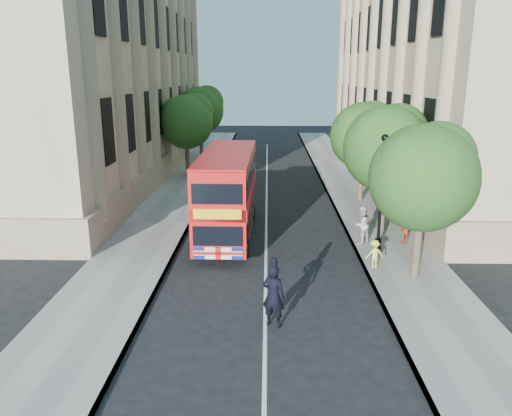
# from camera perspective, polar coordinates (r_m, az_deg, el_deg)

# --- Properties ---
(ground) EXTENTS (120.00, 120.00, 0.00)m
(ground) POSITION_cam_1_polar(r_m,az_deg,el_deg) (17.06, 1.07, -11.95)
(ground) COLOR black
(ground) RESTS_ON ground
(pavement_right) EXTENTS (3.50, 80.00, 0.12)m
(pavement_right) POSITION_cam_1_polar(r_m,az_deg,el_deg) (26.94, 13.51, -1.84)
(pavement_right) COLOR gray
(pavement_right) RESTS_ON ground
(pavement_left) EXTENTS (3.50, 80.00, 0.12)m
(pavement_left) POSITION_cam_1_polar(r_m,az_deg,el_deg) (26.96, -11.14, -1.69)
(pavement_left) COLOR gray
(pavement_left) RESTS_ON ground
(building_right) EXTENTS (12.00, 38.00, 18.00)m
(building_right) POSITION_cam_1_polar(r_m,az_deg,el_deg) (41.53, 21.54, 15.95)
(building_right) COLOR tan
(building_right) RESTS_ON ground
(building_left) EXTENTS (12.00, 38.00, 18.00)m
(building_left) POSITION_cam_1_polar(r_m,az_deg,el_deg) (41.55, -18.90, 16.18)
(building_left) COLOR tan
(building_left) RESTS_ON ground
(tree_right_near) EXTENTS (4.00, 4.00, 6.08)m
(tree_right_near) POSITION_cam_1_polar(r_m,az_deg,el_deg) (19.43, 18.72, 3.93)
(tree_right_near) COLOR #473828
(tree_right_near) RESTS_ON ground
(tree_right_mid) EXTENTS (4.20, 4.20, 6.37)m
(tree_right_mid) POSITION_cam_1_polar(r_m,az_deg,el_deg) (25.11, 14.79, 7.11)
(tree_right_mid) COLOR #473828
(tree_right_mid) RESTS_ON ground
(tree_right_far) EXTENTS (4.00, 4.00, 6.15)m
(tree_right_far) POSITION_cam_1_polar(r_m,az_deg,el_deg) (30.95, 12.26, 8.49)
(tree_right_far) COLOR #473828
(tree_right_far) RESTS_ON ground
(tree_left_far) EXTENTS (4.00, 4.00, 6.30)m
(tree_left_far) POSITION_cam_1_polar(r_m,az_deg,el_deg) (37.83, -7.92, 10.07)
(tree_left_far) COLOR #473828
(tree_left_far) RESTS_ON ground
(tree_left_back) EXTENTS (4.20, 4.20, 6.65)m
(tree_left_back) POSITION_cam_1_polar(r_m,az_deg,el_deg) (45.70, -6.34, 11.34)
(tree_left_back) COLOR #473828
(tree_left_back) RESTS_ON ground
(lamp_post) EXTENTS (0.32, 0.32, 5.16)m
(lamp_post) POSITION_cam_1_polar(r_m,az_deg,el_deg) (22.38, 14.09, 1.14)
(lamp_post) COLOR black
(lamp_post) RESTS_ON pavement_right
(double_decker_bus) EXTENTS (2.50, 8.81, 4.04)m
(double_decker_bus) POSITION_cam_1_polar(r_m,az_deg,el_deg) (24.10, -3.24, 1.91)
(double_decker_bus) COLOR red
(double_decker_bus) RESTS_ON ground
(box_van) EXTENTS (2.01, 4.74, 2.69)m
(box_van) POSITION_cam_1_polar(r_m,az_deg,el_deg) (29.51, -4.36, 2.56)
(box_van) COLOR black
(box_van) RESTS_ON ground
(police_constable) EXTENTS (0.89, 0.75, 2.06)m
(police_constable) POSITION_cam_1_polar(r_m,az_deg,el_deg) (15.88, 2.02, -10.00)
(police_constable) COLOR black
(police_constable) RESTS_ON ground
(woman_pedestrian) EXTENTS (1.08, 1.07, 1.76)m
(woman_pedestrian) POSITION_cam_1_polar(r_m,az_deg,el_deg) (23.51, 11.96, -1.87)
(woman_pedestrian) COLOR beige
(woman_pedestrian) RESTS_ON pavement_right
(child_a) EXTENTS (0.69, 0.29, 1.17)m
(child_a) POSITION_cam_1_polar(r_m,az_deg,el_deg) (23.95, 16.74, -2.62)
(child_a) COLOR #D45425
(child_a) RESTS_ON pavement_right
(child_b) EXTENTS (0.83, 0.60, 1.16)m
(child_b) POSITION_cam_1_polar(r_m,az_deg,el_deg) (20.81, 13.39, -5.11)
(child_b) COLOR #F2E152
(child_b) RESTS_ON pavement_right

